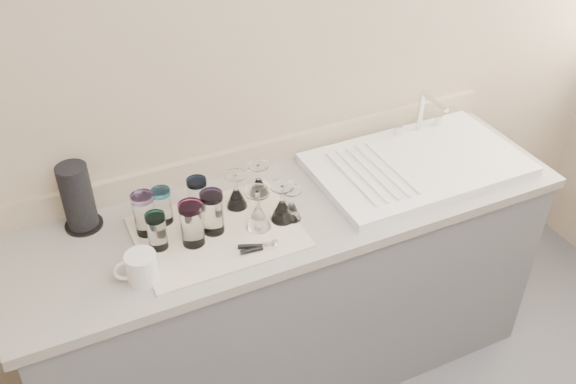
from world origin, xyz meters
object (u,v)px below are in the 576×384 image
tumbler_magenta (157,231)px  tumbler_lavender (212,212)px  goblet_back_left (236,195)px  goblet_front_right (282,208)px  tumbler_purple (198,196)px  can_opener (258,247)px  tumbler_teal (145,214)px  goblet_back_right (259,185)px  white_mug (141,268)px  tumbler_blue (192,224)px  goblet_extra (291,208)px  tumbler_cyan (162,206)px  goblet_front_left (258,215)px  paper_towel_roll (78,198)px  sink_unit (417,164)px

tumbler_magenta → tumbler_lavender: tumbler_lavender is taller
goblet_back_left → goblet_front_right: (0.12, -0.14, 0.00)m
tumbler_purple → can_opener: tumbler_purple is taller
tumbler_teal → goblet_back_right: 0.43m
tumbler_teal → white_mug: 0.23m
tumbler_purple → can_opener: 0.30m
tumbler_lavender → goblet_front_right: size_ratio=1.07×
tumbler_blue → white_mug: bearing=-155.1°
tumbler_purple → goblet_extra: bearing=-30.9°
white_mug → tumbler_cyan: bearing=59.6°
tumbler_cyan → goblet_front_right: (0.38, -0.17, -0.02)m
tumbler_lavender → goblet_back_left: size_ratio=1.13×
tumbler_blue → goblet_front_left: bearing=-4.2°
goblet_extra → can_opener: bearing=-149.0°
goblet_back_left → goblet_extra: 0.21m
tumbler_purple → tumbler_lavender: 0.12m
tumbler_cyan → tumbler_lavender: 0.19m
tumbler_purple → can_opener: bearing=-67.6°
tumbler_cyan → tumbler_magenta: same height
paper_towel_roll → tumbler_lavender: bearing=-29.7°
tumbler_teal → goblet_extra: tumbler_teal is taller
tumbler_cyan → can_opener: (0.24, -0.28, -0.06)m
goblet_extra → tumbler_purple: bearing=149.1°
tumbler_lavender → goblet_back_right: 0.26m
tumbler_purple → tumbler_lavender: bearing=-84.0°
white_mug → goblet_back_left: bearing=28.4°
tumbler_cyan → goblet_back_right: same height
tumbler_blue → tumbler_lavender: bearing=20.5°
goblet_front_right → goblet_extra: bearing=-14.8°
sink_unit → tumbler_lavender: (-0.86, -0.03, 0.07)m
tumbler_magenta → goblet_back_left: goblet_back_left is taller
tumbler_lavender → goblet_front_right: tumbler_lavender is taller
sink_unit → goblet_back_left: 0.74m
white_mug → sink_unit: bearing=7.8°
sink_unit → goblet_front_right: size_ratio=5.58×
tumbler_teal → can_opener: 0.40m
tumbler_magenta → white_mug: 0.15m
tumbler_teal → goblet_back_left: tumbler_teal is taller
tumbler_cyan → goblet_front_left: bearing=-30.8°
sink_unit → goblet_extra: bearing=-171.8°
tumbler_blue → goblet_front_right: (0.32, -0.01, -0.03)m
tumbler_blue → can_opener: 0.23m
goblet_front_left → goblet_extra: goblet_front_left is taller
tumbler_purple → tumbler_magenta: 0.22m
tumbler_lavender → goblet_front_left: size_ratio=1.01×
tumbler_cyan → paper_towel_roll: bearing=158.0°
tumbler_purple → goblet_back_right: size_ratio=1.06×
tumbler_lavender → goblet_front_right: bearing=-10.3°
tumbler_purple → goblet_back_left: (0.14, -0.02, -0.03)m
tumbler_blue → goblet_front_right: size_ratio=1.09×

